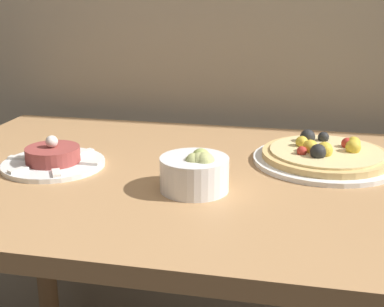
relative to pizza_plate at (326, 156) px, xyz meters
name	(u,v)px	position (x,y,z in m)	size (l,w,h in m)	color
dining_table	(181,221)	(-0.29, -0.13, -0.13)	(1.14, 0.78, 0.75)	#AD7F51
pizza_plate	(326,156)	(0.00, 0.00, 0.00)	(0.31, 0.31, 0.06)	white
tartare_plate	(53,159)	(-0.56, -0.15, 0.00)	(0.22, 0.22, 0.07)	white
small_bowl	(195,172)	(-0.24, -0.22, 0.02)	(0.13, 0.13, 0.08)	white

